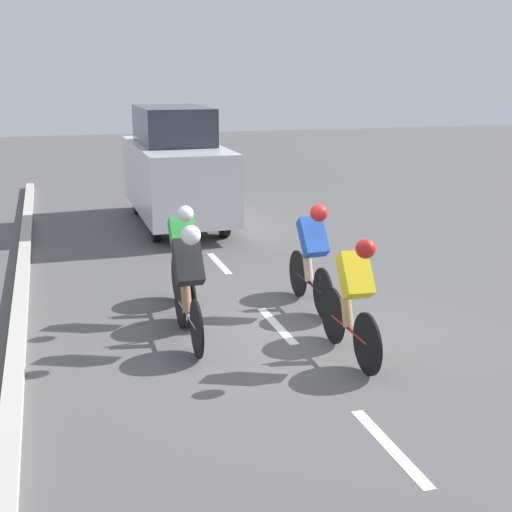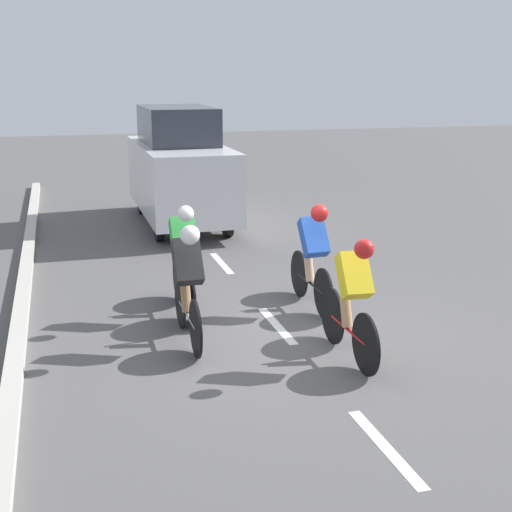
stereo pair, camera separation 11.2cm
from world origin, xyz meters
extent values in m
plane|color=#565454|center=(0.00, 0.00, 0.00)|extent=(60.00, 60.00, 0.00)
cube|color=white|center=(0.00, 2.93, 0.00)|extent=(0.12, 1.40, 0.01)
cube|color=white|center=(0.00, -0.27, 0.00)|extent=(0.12, 1.40, 0.01)
cube|color=white|center=(0.00, -3.47, 0.00)|extent=(0.12, 1.40, 0.01)
cube|color=#B7B2A8|center=(3.20, -0.27, 0.07)|extent=(0.20, 25.15, 0.14)
cylinder|color=black|center=(-0.46, 0.49, 0.34)|extent=(0.03, 0.69, 0.69)
cylinder|color=black|center=(-0.46, 1.45, 0.34)|extent=(0.03, 0.69, 0.69)
cylinder|color=red|center=(-0.46, 0.97, 0.34)|extent=(0.04, 0.97, 0.04)
cylinder|color=red|center=(-0.46, 0.80, 0.55)|extent=(0.04, 0.04, 0.42)
cylinder|color=#1999D8|center=(-0.46, 0.92, 0.44)|extent=(0.07, 0.07, 0.16)
cylinder|color=tan|center=(-0.46, 0.90, 0.52)|extent=(0.12, 0.23, 0.36)
cube|color=yellow|center=(-0.47, 1.07, 1.01)|extent=(0.33, 0.45, 0.53)
sphere|color=red|center=(-0.47, 1.29, 1.36)|extent=(0.22, 0.22, 0.22)
cylinder|color=black|center=(1.06, -1.61, 0.36)|extent=(0.03, 0.71, 0.71)
cylinder|color=black|center=(1.06, -0.63, 0.36)|extent=(0.03, 0.71, 0.71)
cylinder|color=red|center=(1.06, -1.12, 0.36)|extent=(0.04, 0.98, 0.04)
cylinder|color=red|center=(1.06, -1.29, 0.57)|extent=(0.04, 0.04, 0.42)
cylinder|color=yellow|center=(1.06, -1.17, 0.46)|extent=(0.07, 0.07, 0.16)
cylinder|color=#9E704C|center=(1.06, -1.19, 0.54)|extent=(0.12, 0.23, 0.36)
cube|color=green|center=(1.06, -1.02, 1.06)|extent=(0.32, 0.48, 0.58)
sphere|color=white|center=(1.06, -0.80, 1.43)|extent=(0.21, 0.21, 0.21)
cylinder|color=black|center=(-0.68, -1.36, 0.34)|extent=(0.03, 0.68, 0.68)
cylinder|color=black|center=(-0.68, -0.38, 0.34)|extent=(0.03, 0.68, 0.68)
cylinder|color=black|center=(-0.68, -0.87, 0.34)|extent=(0.04, 0.99, 0.04)
cylinder|color=black|center=(-0.68, -1.04, 0.55)|extent=(0.04, 0.04, 0.42)
cylinder|color=yellow|center=(-0.68, -0.92, 0.44)|extent=(0.07, 0.07, 0.16)
cylinder|color=#DBAD84|center=(-0.68, -0.94, 0.52)|extent=(0.12, 0.23, 0.36)
cube|color=blue|center=(-0.67, -0.77, 1.02)|extent=(0.34, 0.47, 0.56)
sphere|color=red|center=(-0.66, -0.55, 1.39)|extent=(0.23, 0.23, 0.23)
cylinder|color=black|center=(1.20, -0.56, 0.34)|extent=(0.03, 0.68, 0.68)
cylinder|color=black|center=(1.20, 0.48, 0.34)|extent=(0.03, 0.68, 0.68)
cylinder|color=#B7B7BC|center=(1.20, -0.04, 0.34)|extent=(0.04, 1.04, 0.04)
cylinder|color=#B7B7BC|center=(1.20, -0.22, 0.55)|extent=(0.04, 0.04, 0.42)
cylinder|color=white|center=(1.20, -0.09, 0.44)|extent=(0.07, 0.07, 0.16)
cylinder|color=#9E704C|center=(1.20, -0.12, 0.52)|extent=(0.12, 0.23, 0.36)
cube|color=black|center=(1.21, 0.06, 1.03)|extent=(0.32, 0.47, 0.55)
sphere|color=white|center=(1.21, 0.28, 1.40)|extent=(0.23, 0.23, 0.23)
cylinder|color=black|center=(-0.57, -5.43, 0.32)|extent=(0.14, 0.64, 0.64)
cylinder|color=black|center=(0.79, -5.43, 0.32)|extent=(0.14, 0.64, 0.64)
cylinder|color=black|center=(-0.57, -8.25, 0.32)|extent=(0.14, 0.64, 0.64)
cylinder|color=black|center=(0.79, -8.25, 0.32)|extent=(0.14, 0.64, 0.64)
cube|color=silver|center=(0.11, -6.84, 1.01)|extent=(1.70, 4.56, 1.39)
cube|color=#2D333D|center=(0.11, -7.07, 2.09)|extent=(1.39, 2.51, 0.76)
camera|label=1|loc=(2.71, 8.00, 3.19)|focal=50.00mm
camera|label=2|loc=(2.60, 8.03, 3.19)|focal=50.00mm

